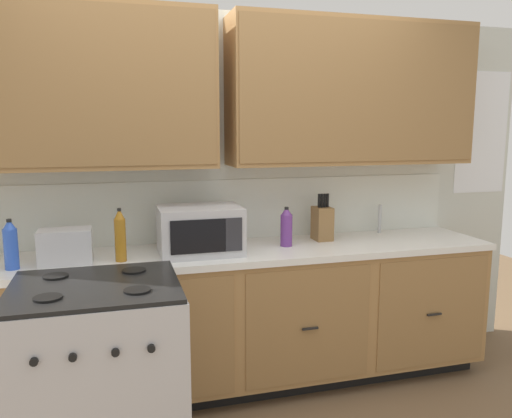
# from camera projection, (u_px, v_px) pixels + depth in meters

# --- Properties ---
(ground_plane) EXTENTS (8.40, 8.40, 0.00)m
(ground_plane) POSITION_uv_depth(u_px,v_px,m) (240.00, 412.00, 2.95)
(ground_plane) COLOR brown
(wall_unit) EXTENTS (4.56, 0.40, 2.37)m
(wall_unit) POSITION_uv_depth(u_px,v_px,m) (220.00, 130.00, 3.17)
(wall_unit) COLOR silver
(wall_unit) RESTS_ON ground_plane
(counter_run) EXTENTS (3.39, 0.64, 0.90)m
(counter_run) POSITION_uv_depth(u_px,v_px,m) (229.00, 318.00, 3.16)
(counter_run) COLOR black
(counter_run) RESTS_ON ground_plane
(stove_range) EXTENTS (0.76, 0.68, 0.95)m
(stove_range) POSITION_uv_depth(u_px,v_px,m) (100.00, 381.00, 2.36)
(stove_range) COLOR #B7B7BC
(stove_range) RESTS_ON ground_plane
(microwave) EXTENTS (0.48, 0.37, 0.28)m
(microwave) POSITION_uv_depth(u_px,v_px,m) (200.00, 230.00, 3.00)
(microwave) COLOR #B7B7BC
(microwave) RESTS_ON counter_run
(toaster) EXTENTS (0.28, 0.18, 0.19)m
(toaster) POSITION_uv_depth(u_px,v_px,m) (66.00, 246.00, 2.78)
(toaster) COLOR #B7B7BC
(toaster) RESTS_ON counter_run
(knife_block) EXTENTS (0.11, 0.14, 0.31)m
(knife_block) POSITION_uv_depth(u_px,v_px,m) (322.00, 223.00, 3.36)
(knife_block) COLOR olive
(knife_block) RESTS_ON counter_run
(sink_faucet) EXTENTS (0.02, 0.02, 0.20)m
(sink_faucet) POSITION_uv_depth(u_px,v_px,m) (380.00, 219.00, 3.59)
(sink_faucet) COLOR #B2B5BA
(sink_faucet) RESTS_ON counter_run
(bottle_amber) EXTENTS (0.06, 0.06, 0.30)m
(bottle_amber) POSITION_uv_depth(u_px,v_px,m) (120.00, 236.00, 2.81)
(bottle_amber) COLOR #9E6619
(bottle_amber) RESTS_ON counter_run
(bottle_violet) EXTENTS (0.08, 0.08, 0.25)m
(bottle_violet) POSITION_uv_depth(u_px,v_px,m) (286.00, 227.00, 3.18)
(bottle_violet) COLOR #663384
(bottle_violet) RESTS_ON counter_run
(bottle_blue) EXTENTS (0.07, 0.07, 0.27)m
(bottle_blue) POSITION_uv_depth(u_px,v_px,m) (11.00, 245.00, 2.65)
(bottle_blue) COLOR blue
(bottle_blue) RESTS_ON counter_run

